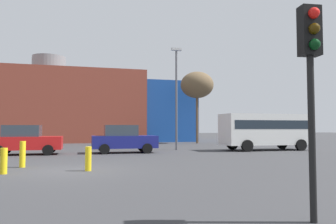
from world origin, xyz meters
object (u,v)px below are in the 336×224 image
Objects in this scene: white_bus at (266,129)px; bollard_yellow_1 at (23,154)px; bollard_yellow_2 at (4,161)px; bare_tree_0 at (197,85)px; parked_car_2 at (124,139)px; street_lamp at (176,92)px; traffic_light_near_right at (311,62)px; bollard_yellow_0 at (88,159)px; parked_car_1 at (25,140)px.

bollard_yellow_1 is (-15.86, -6.97, -1.07)m from white_bus.
bollard_yellow_1 is 1.18× the size of bollard_yellow_2.
white_bus is 17.35m from bollard_yellow_1.
bare_tree_0 is at bearing 95.33° from white_bus.
parked_car_2 is 0.55× the size of street_lamp.
traffic_light_near_right is at bearing -85.65° from parked_car_2.
bollard_yellow_0 is 2.96m from bollard_yellow_2.
bollard_yellow_2 is (-15.02, -21.03, -6.02)m from bare_tree_0.
parked_car_1 is at bearing -142.74° from bare_tree_0.
bollard_yellow_2 is at bearing -134.06° from traffic_light_near_right.
parked_car_1 is 16.91m from white_bus.
parked_car_2 is 5.88m from street_lamp.
street_lamp is (9.67, 10.95, 4.01)m from bollard_yellow_2.
street_lamp is at bearing 162.92° from white_bus.
bollard_yellow_1 is (-5.10, -7.04, -0.38)m from parked_car_2.
parked_car_1 reaches higher than bollard_yellow_2.
parked_car_1 is at bearing -169.59° from street_lamp.
traffic_light_near_right is 3.48× the size of bollard_yellow_1.
bollard_yellow_2 is at bearing -125.53° from bare_tree_0.
parked_car_2 is at bearing 54.09° from bollard_yellow_1.
street_lamp is at bearing 43.67° from bollard_yellow_1.
parked_car_2 reaches higher than bollard_yellow_2.
parked_car_2 is (6.14, -0.00, 0.01)m from parked_car_1.
parked_car_2 is at bearing 74.77° from bollard_yellow_0.
bollard_yellow_2 is at bearing -85.20° from parked_car_1.
white_bus is at bearing -0.25° from parked_car_1.
street_lamp reaches higher than parked_car_1.
parked_car_1 is 4.55× the size of bollard_yellow_2.
bare_tree_0 is 1.01× the size of street_lamp.
bollard_yellow_0 is (-2.43, -8.91, -0.46)m from parked_car_2.
traffic_light_near_right reaches higher than white_bus.
white_bus is at bearing -17.08° from street_lamp.
bollard_yellow_1 is at bearing -125.91° from parked_car_2.
parked_car_1 is 11.18m from street_lamp.
street_lamp is at bearing 10.41° from parked_car_1.
white_bus reaches higher than bollard_yellow_0.
bare_tree_0 is 26.53m from bollard_yellow_2.
bollard_yellow_1 is at bearing -156.27° from white_bus.
bare_tree_0 reaches higher than parked_car_1.
parked_car_2 is 3.91× the size of bollard_yellow_1.
bollard_yellow_1 is 0.14× the size of street_lamp.
bollard_yellow_2 is at bearing -177.70° from bollard_yellow_0.
bare_tree_0 is at bearing 37.26° from parked_car_1.
bare_tree_0 is 24.80m from bollard_yellow_1.
traffic_light_near_right is 12.02m from bollard_yellow_1.
bollard_yellow_2 is at bearing -131.45° from street_lamp.
traffic_light_near_right is at bearing -49.92° from bollard_yellow_2.
parked_car_2 is 17.12m from traffic_light_near_right.
bare_tree_0 is at bearing 62.06° from street_lamp.
bollard_yellow_0 is at bearing -34.93° from bollard_yellow_1.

